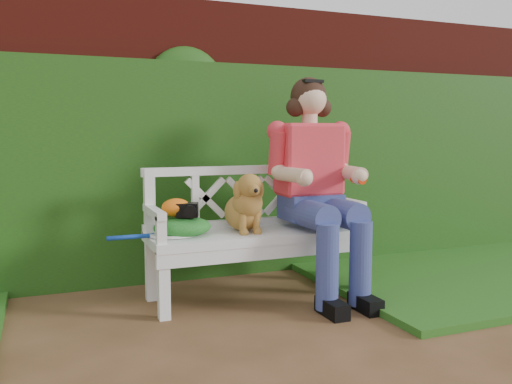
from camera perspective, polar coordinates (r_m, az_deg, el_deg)
name	(u,v)px	position (r m, az deg, el deg)	size (l,w,h in m)	color
ground	(231,363)	(2.87, -2.70, -17.59)	(60.00, 60.00, 0.00)	#4C331B
brick_wall	(153,140)	(4.46, -10.80, 5.40)	(10.00, 0.30, 2.20)	#5B150E
ivy_hedge	(159,173)	(4.26, -10.16, 2.01)	(10.00, 0.18, 1.70)	#235911
grass_right	(471,271)	(4.83, 21.69, -7.77)	(2.60, 2.00, 0.05)	#1A5515
garden_bench	(256,264)	(3.84, 0.00, -7.59)	(1.58, 0.60, 0.48)	white
seated_woman	(313,183)	(3.90, 5.97, 0.99)	(0.68, 0.90, 1.60)	#D2524F
dog	(244,202)	(3.72, -1.22, -1.03)	(0.28, 0.37, 0.41)	brown
tennis_racket	(169,234)	(3.61, -9.11, -4.41)	(0.62, 0.26, 0.03)	white
green_bag	(182,226)	(3.60, -7.75, -3.61)	(0.38, 0.30, 0.13)	#116922
camera_item	(187,210)	(3.57, -7.23, -1.88)	(0.14, 0.10, 0.09)	black
baseball_glove	(176,207)	(3.59, -8.43, -1.62)	(0.19, 0.14, 0.12)	orange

